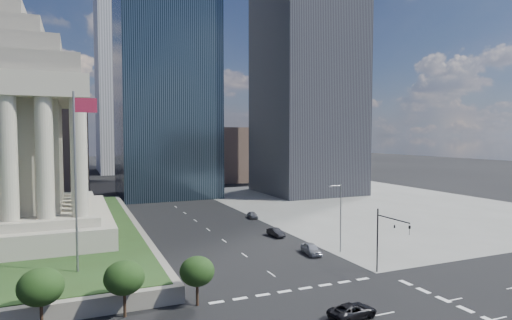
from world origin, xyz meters
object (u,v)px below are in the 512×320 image
traffic_signal_ne (387,234)px  parked_sedan_far (253,215)px  pickup_truck (353,311)px  flagpole (77,171)px  parked_sedan_mid (276,233)px  parked_sedan_near (311,249)px  street_lamp_north (340,214)px

traffic_signal_ne → parked_sedan_far: (-1.00, 39.94, -4.58)m
pickup_truck → traffic_signal_ne: bearing=-60.1°
flagpole → parked_sedan_far: flagpole is taller
pickup_truck → parked_sedan_mid: bearing=-20.2°
parked_sedan_near → flagpole: bearing=-169.2°
street_lamp_north → parked_sedan_near: (-4.33, 0.64, -4.87)m
street_lamp_north → parked_sedan_mid: street_lamp_north is taller
traffic_signal_ne → street_lamp_north: bearing=85.8°
street_lamp_north → parked_sedan_near: bearing=171.6°
parked_sedan_far → flagpole: bearing=-131.4°
traffic_signal_ne → parked_sedan_far: 40.22m
flagpole → street_lamp_north: 35.95m
street_lamp_north → parked_sedan_near: size_ratio=2.16×
parked_sedan_near → street_lamp_north: bearing=-0.7°
flagpole → street_lamp_north: size_ratio=2.00×
pickup_truck → parked_sedan_mid: size_ratio=1.20×
traffic_signal_ne → parked_sedan_near: size_ratio=1.73×
street_lamp_north → parked_sedan_near: 6.55m
pickup_truck → parked_sedan_near: bearing=-27.3°
traffic_signal_ne → street_lamp_north: street_lamp_north is taller
flagpole → parked_sedan_mid: bearing=23.6°
parked_sedan_mid → traffic_signal_ne: bearing=-86.9°
traffic_signal_ne → parked_sedan_mid: traffic_signal_ne is taller
parked_sedan_mid → flagpole: bearing=-161.7°
traffic_signal_ne → street_lamp_north: size_ratio=0.80×
parked_sedan_far → street_lamp_north: bearing=-79.4°
street_lamp_north → parked_sedan_far: (-1.83, 28.64, -4.99)m
pickup_truck → parked_sedan_near: size_ratio=1.06×
street_lamp_north → parked_sedan_mid: size_ratio=2.46×
parked_sedan_near → pickup_truck: bearing=-102.4°
parked_sedan_near → parked_sedan_mid: size_ratio=1.14×
flagpole → parked_sedan_near: 33.24m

